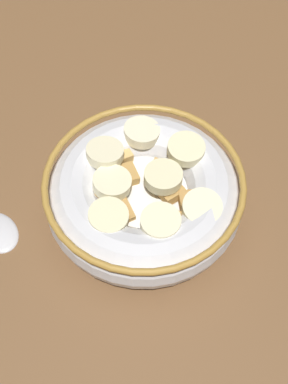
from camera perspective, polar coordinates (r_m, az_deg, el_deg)
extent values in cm
cube|color=brown|center=(48.53, 0.00, -2.60)|extent=(123.16, 123.16, 2.00)
cylinder|color=silver|center=(47.42, 0.00, -1.80)|extent=(9.50, 9.50, 0.60)
torus|color=silver|center=(45.58, 0.00, -0.36)|extent=(17.27, 17.27, 4.96)
torus|color=#B28438|center=(43.77, 0.00, 1.19)|extent=(17.35, 17.35, 0.60)
cylinder|color=white|center=(45.24, 0.00, -0.08)|extent=(14.30, 14.30, 0.40)
cube|color=#AD7F42|center=(43.37, -2.20, -2.65)|extent=(2.69, 2.74, 1.15)
cube|color=#B78947|center=(45.62, -1.75, 2.19)|extent=(2.79, 2.75, 1.15)
cube|color=#B78947|center=(42.61, 4.98, -4.13)|extent=(2.77, 2.74, 1.08)
cube|color=tan|center=(48.26, 0.65, 6.19)|extent=(2.54, 2.46, 1.17)
cube|color=tan|center=(44.82, -5.28, 0.54)|extent=(2.59, 2.56, 1.01)
cube|color=tan|center=(45.56, 1.78, 2.24)|extent=(2.44, 2.40, 1.04)
cube|color=#B78947|center=(44.53, 2.90, 0.11)|extent=(2.47, 2.51, 1.04)
cube|color=#AD7F42|center=(43.98, 5.20, -1.11)|extent=(2.85, 2.85, 0.99)
cube|color=tan|center=(46.76, -2.80, 4.16)|extent=(2.63, 2.59, 1.08)
cube|color=#B78947|center=(43.02, 2.39, -2.94)|extent=(2.35, 2.39, 1.00)
cube|color=#B78947|center=(47.62, -4.89, 5.00)|extent=(2.47, 2.52, 1.07)
cylinder|color=beige|center=(43.91, 2.13, 1.69)|extent=(4.70, 4.67, 1.14)
cylinder|color=#F4EABC|center=(41.72, 1.84, -3.32)|extent=(4.56, 4.55, 1.07)
cylinder|color=#F4EABC|center=(45.39, -4.37, 4.26)|extent=(4.53, 4.46, 1.63)
cylinder|color=beige|center=(42.15, -4.08, -2.64)|extent=(3.75, 3.81, 1.36)
cylinder|color=#F4EABC|center=(42.75, 6.38, -1.75)|extent=(4.06, 4.05, 1.62)
cylinder|color=beige|center=(45.57, 4.65, 4.72)|extent=(4.24, 4.28, 1.19)
cylinder|color=#F9EFC6|center=(47.11, -0.25, 6.57)|extent=(4.59, 4.54, 1.35)
cylinder|color=#F4EABC|center=(43.90, -3.53, 1.02)|extent=(4.58, 4.56, 1.42)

